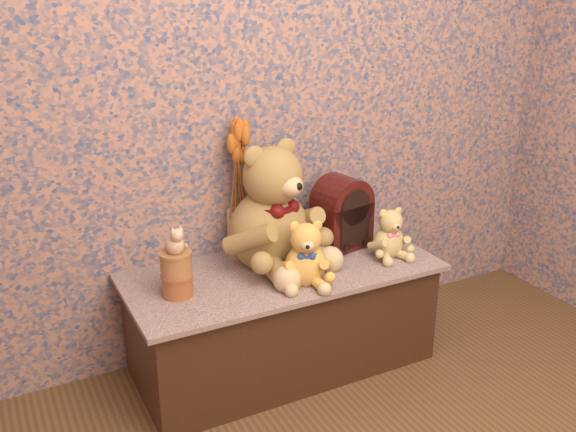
# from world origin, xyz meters

# --- Properties ---
(display_shelf) EXTENTS (1.24, 0.56, 0.44)m
(display_shelf) POSITION_xyz_m (0.00, 1.23, 0.22)
(display_shelf) COLOR #34456B
(display_shelf) RESTS_ON ground
(teddy_large) EXTENTS (0.56, 0.62, 0.54)m
(teddy_large) POSITION_xyz_m (-0.02, 1.31, 0.71)
(teddy_large) COLOR #A0713D
(teddy_large) RESTS_ON display_shelf
(teddy_medium) EXTENTS (0.29, 0.31, 0.27)m
(teddy_medium) POSITION_xyz_m (0.03, 1.09, 0.57)
(teddy_medium) COLOR gold
(teddy_medium) RESTS_ON display_shelf
(teddy_small) EXTENTS (0.20, 0.23, 0.22)m
(teddy_small) POSITION_xyz_m (0.45, 1.15, 0.55)
(teddy_small) COLOR tan
(teddy_small) RESTS_ON display_shelf
(cathedral_radio) EXTENTS (0.25, 0.20, 0.31)m
(cathedral_radio) POSITION_xyz_m (0.33, 1.32, 0.59)
(cathedral_radio) COLOR #3A0C0A
(cathedral_radio) RESTS_ON display_shelf
(ceramic_vase) EXTENTS (0.14, 0.14, 0.20)m
(ceramic_vase) POSITION_xyz_m (-0.09, 1.43, 0.54)
(ceramic_vase) COLOR tan
(ceramic_vase) RESTS_ON display_shelf
(dried_stalks) EXTENTS (0.22, 0.22, 0.39)m
(dried_stalks) POSITION_xyz_m (-0.09, 1.43, 0.83)
(dried_stalks) COLOR #C5611F
(dried_stalks) RESTS_ON ceramic_vase
(biscuit_tin_lower) EXTENTS (0.15, 0.15, 0.08)m
(biscuit_tin_lower) POSITION_xyz_m (-0.44, 1.20, 0.48)
(biscuit_tin_lower) COLOR #B67D35
(biscuit_tin_lower) RESTS_ON display_shelf
(biscuit_tin_upper) EXTENTS (0.13, 0.13, 0.09)m
(biscuit_tin_upper) POSITION_xyz_m (-0.44, 1.20, 0.56)
(biscuit_tin_upper) COLOR tan
(biscuit_tin_upper) RESTS_ON biscuit_tin_lower
(cat_figurine) EXTENTS (0.09, 0.10, 0.11)m
(cat_figurine) POSITION_xyz_m (-0.44, 1.20, 0.66)
(cat_figurine) COLOR silver
(cat_figurine) RESTS_ON biscuit_tin_upper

